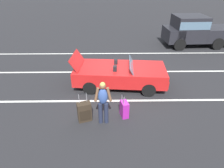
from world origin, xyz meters
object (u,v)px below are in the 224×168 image
object	(u,v)px
suitcase_medium_bright	(124,109)
traveler_person	(103,101)
parked_pickup_truck_near	(195,30)
suitcase_large_black	(84,112)
convertible_car	(124,74)

from	to	relation	value
suitcase_medium_bright	traveler_person	world-z (taller)	traveler_person
suitcase_medium_bright	parked_pickup_truck_near	world-z (taller)	parked_pickup_truck_near
parked_pickup_truck_near	traveler_person	bearing A→B (deg)	50.06
suitcase_large_black	convertible_car	bearing A→B (deg)	128.87
convertible_car	traveler_person	distance (m)	2.76
traveler_person	convertible_car	bearing A→B (deg)	-19.28
suitcase_large_black	traveler_person	xyz separation A→B (m)	(0.68, -0.13, 0.56)
suitcase_medium_bright	traveler_person	distance (m)	1.03
convertible_car	parked_pickup_truck_near	bearing A→B (deg)	51.34
convertible_car	traveler_person	world-z (taller)	traveler_person
convertible_car	suitcase_medium_bright	world-z (taller)	convertible_car
convertible_car	suitcase_large_black	world-z (taller)	convertible_car
suitcase_medium_bright	convertible_car	bearing A→B (deg)	71.41
suitcase_large_black	suitcase_medium_bright	xyz separation A→B (m)	(1.44, 0.21, -0.06)
suitcase_medium_bright	parked_pickup_truck_near	size ratio (longest dim) A/B	0.19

